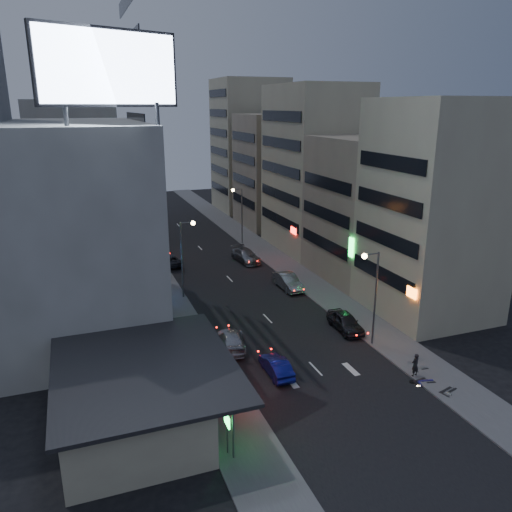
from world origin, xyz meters
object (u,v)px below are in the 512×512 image
parked_car_right_near (345,322)px  parked_car_right_mid (288,281)px  person (415,365)px  scooter_silver_a (452,380)px  parked_car_right_far (246,256)px  scooter_black_a (450,379)px  road_car_blue (276,366)px  scooter_silver_b (426,360)px  scooter_blue (433,373)px  road_car_silver (232,340)px  parked_car_left (169,260)px  scooter_black_b (425,371)px

parked_car_right_near → parked_car_right_mid: parked_car_right_mid is taller
person → scooter_silver_a: person is taller
parked_car_right_far → scooter_black_a: parked_car_right_far is taller
road_car_blue → scooter_silver_b: road_car_blue is taller
road_car_blue → scooter_blue: (10.39, -4.82, -0.00)m
scooter_blue → road_car_silver: bearing=64.3°
parked_car_left → road_car_silver: (0.60, -24.07, 0.05)m
parked_car_right_far → scooter_blue: bearing=-90.4°
parked_car_right_mid → road_car_silver: parked_car_right_mid is taller
parked_car_right_far → scooter_black_a: 33.65m
road_car_silver → scooter_silver_a: bearing=151.1°
scooter_black_a → scooter_silver_b: (0.29, 3.00, -0.08)m
person → scooter_blue: 1.35m
parked_car_left → road_car_blue: (2.45, -29.24, -0.01)m
scooter_silver_a → parked_car_right_mid: bearing=-9.6°
parked_car_left → road_car_silver: 24.07m
road_car_blue → road_car_silver: road_car_silver is taller
parked_car_left → scooter_silver_a: size_ratio=2.97×
scooter_black_a → parked_car_left: bearing=4.9°
parked_car_left → scooter_black_a: size_ratio=2.61×
scooter_blue → scooter_black_b: bearing=55.4°
parked_car_left → road_car_blue: parked_car_left is taller
road_car_blue → scooter_black_b: (9.99, -4.37, -0.05)m
parked_car_right_far → person: size_ratio=3.13×
parked_car_left → scooter_black_a: parked_car_left is taller
road_car_blue → scooter_black_b: size_ratio=2.47×
parked_car_right_mid → scooter_silver_a: (2.86, -22.48, -0.20)m
scooter_blue → scooter_black_b: scooter_blue is taller
parked_car_right_mid → scooter_silver_b: 19.71m
parked_car_right_far → person: person is taller
person → scooter_blue: bearing=125.1°
road_car_blue → person: size_ratio=2.30×
parked_car_right_mid → scooter_blue: bearing=-85.5°
scooter_silver_a → scooter_black_b: bearing=15.9°
scooter_silver_a → scooter_silver_b: scooter_silver_a is taller
parked_car_right_far → road_car_silver: 23.97m
road_car_blue → scooter_black_a: (10.87, -6.04, 0.03)m
scooter_silver_b → scooter_black_a: bearing=178.2°
scooter_silver_a → scooter_black_a: bearing=75.6°
road_car_blue → road_car_silver: (-1.85, 5.17, 0.06)m
scooter_black_a → scooter_silver_b: scooter_black_a is taller
scooter_blue → scooter_silver_b: scooter_blue is taller
road_car_blue → person: person is taller
scooter_black_b → scooter_silver_b: 1.77m
road_car_blue → scooter_silver_a: 12.59m
road_car_blue → parked_car_right_mid: bearing=-115.8°
parked_car_right_far → scooter_black_b: bearing=-91.0°
parked_car_right_near → parked_car_left: size_ratio=0.95×
parked_car_right_mid → road_car_silver: (-10.05, -11.28, -0.09)m
scooter_blue → scooter_silver_b: size_ratio=1.10×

